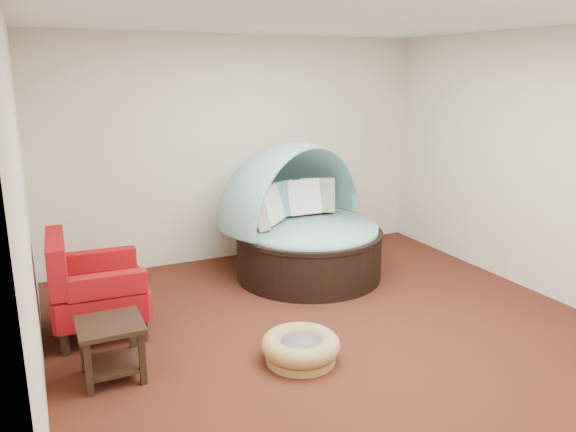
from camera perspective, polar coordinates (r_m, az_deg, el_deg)
name	(u,v)px	position (r m, az deg, el deg)	size (l,w,h in m)	color
floor	(334,331)	(5.39, 4.73, -11.52)	(5.00, 5.00, 0.00)	#491E15
wall_back	(240,149)	(7.19, -4.91, 6.77)	(5.00, 5.00, 0.00)	beige
wall_left	(25,214)	(4.31, -25.18, 0.22)	(5.00, 5.00, 0.00)	beige
wall_right	(544,165)	(6.54, 24.53, 4.74)	(5.00, 5.00, 0.00)	beige
ceiling	(341,16)	(4.87, 5.45, 19.61)	(5.00, 5.00, 0.00)	white
canopy_daybed	(302,215)	(6.56, 1.48, 0.09)	(2.25, 2.23, 1.57)	black
pet_basket	(301,348)	(4.82, 1.29, -13.22)	(0.67, 0.67, 0.23)	olive
red_armchair	(92,288)	(5.45, -19.32, -6.90)	(0.86, 0.87, 0.97)	black
side_table	(111,342)	(4.71, -17.52, -12.12)	(0.49, 0.49, 0.47)	black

